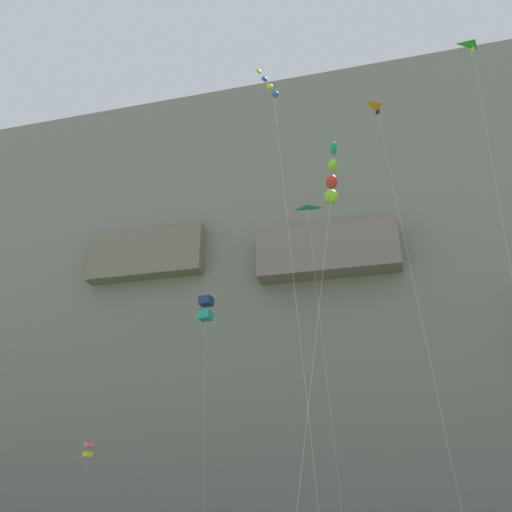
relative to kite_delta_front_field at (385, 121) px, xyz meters
The scene contains 8 objects.
cliff_face 43.80m from the kite_delta_front_field, 99.49° to the left, with size 180.00×29.57×62.35m.
kite_delta_front_field is the anchor object (origin of this frame).
kite_windsock_low_right 9.30m from the kite_delta_front_field, behind, with size 3.60×4.33×32.28m.
kite_box_far_left 35.98m from the kite_delta_front_field, 156.16° to the left, with size 2.29×2.48×7.41m.
kite_box_far_right 23.14m from the kite_delta_front_field, 143.34° to the left, with size 1.98×2.79×20.20m.
kite_delta_high_center 9.17m from the kite_delta_front_field, ahead, with size 3.88×4.98×34.05m.
kite_windsock_low_center 7.97m from the kite_delta_front_field, 145.29° to the right, with size 3.20×6.86×21.24m.
kite_delta_near_cliff 9.68m from the kite_delta_front_field, 136.25° to the left, with size 2.50×2.34×24.42m.
Camera 1 is at (5.23, -9.63, 2.24)m, focal length 36.80 mm.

